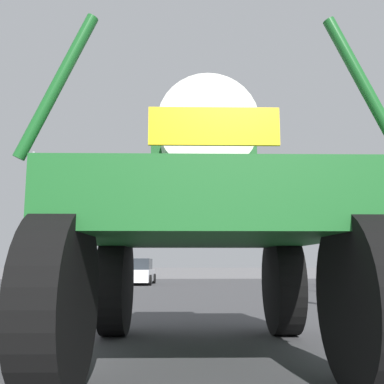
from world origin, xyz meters
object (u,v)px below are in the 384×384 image
at_px(oversize_sprayer, 204,223).
at_px(traffic_signal_far_left, 86,237).
at_px(sedan_ahead, 138,272).
at_px(streetlight_far_left, 33,209).
at_px(traffic_signal_near_right, 380,204).
at_px(streetlight_far_right, 333,212).

xyz_separation_m(oversize_sprayer, traffic_signal_far_left, (-5.72, 23.34, 1.17)).
height_order(sedan_ahead, streetlight_far_left, streetlight_far_left).
relative_size(oversize_sprayer, streetlight_far_left, 0.69).
bearing_deg(streetlight_far_left, traffic_signal_far_left, 35.49).
relative_size(traffic_signal_near_right, traffic_signal_far_left, 0.89).
relative_size(streetlight_far_left, streetlight_far_right, 1.11).
bearing_deg(sedan_ahead, streetlight_far_left, 92.18).
xyz_separation_m(sedan_ahead, traffic_signal_near_right, (6.78, -16.94, 1.91)).
height_order(traffic_signal_far_left, streetlight_far_right, streetlight_far_right).
distance_m(traffic_signal_near_right, streetlight_far_right, 14.77).
bearing_deg(sedan_ahead, streetlight_far_right, -100.96).
xyz_separation_m(traffic_signal_far_left, streetlight_far_right, (14.43, -5.05, 1.14)).
bearing_deg(streetlight_far_right, traffic_signal_near_right, -106.43).
bearing_deg(streetlight_far_left, traffic_signal_near_right, -52.45).
bearing_deg(sedan_ahead, traffic_signal_near_right, -154.58).
xyz_separation_m(streetlight_far_left, streetlight_far_right, (17.30, -3.00, -0.38)).
xyz_separation_m(traffic_signal_far_left, streetlight_far_left, (-2.87, -2.05, 1.52)).
distance_m(traffic_signal_near_right, traffic_signal_far_left, 21.73).
relative_size(traffic_signal_far_left, streetlight_far_right, 0.56).
bearing_deg(streetlight_far_left, sedan_ahead, -1.44).
xyz_separation_m(traffic_signal_near_right, streetlight_far_left, (-13.15, 17.10, 1.85)).
bearing_deg(traffic_signal_near_right, traffic_signal_far_left, 118.22).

